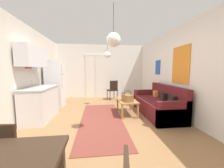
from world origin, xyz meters
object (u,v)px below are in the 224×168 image
coffee_table (127,102)px  handbag (128,98)px  refrigerator (55,84)px  pendant_lamp_near (114,40)px  accent_chair (113,89)px  bamboo_vase (123,96)px  dining_chair_near (7,156)px  pendant_lamp_far (108,55)px  couch (159,105)px

coffee_table → handbag: 0.26m
refrigerator → pendant_lamp_near: 3.23m
handbag → accent_chair: size_ratio=0.43×
bamboo_vase → dining_chair_near: 3.15m
handbag → refrigerator: size_ratio=0.22×
pendant_lamp_near → pendant_lamp_far: (0.06, 2.19, -0.03)m
couch → refrigerator: 3.69m
handbag → accent_chair: bearing=94.5°
handbag → dining_chair_near: (-1.80, -2.35, -0.06)m
bamboo_vase → dining_chair_near: (-1.72, -2.63, -0.07)m
refrigerator → pendant_lamp_far: pendant_lamp_far is taller
coffee_table → pendant_lamp_far: (-0.53, 0.86, 1.53)m
dining_chair_near → pendant_lamp_near: (1.24, 1.22, 1.45)m
bamboo_vase → refrigerator: (-2.35, 0.99, 0.29)m
bamboo_vase → dining_chair_near: size_ratio=0.50×
refrigerator → pendant_lamp_far: 2.21m
couch → coffee_table: (-0.98, 0.15, 0.10)m
refrigerator → pendant_lamp_far: size_ratio=2.09×
accent_chair → dining_chair_near: bearing=52.4°
handbag → pendant_lamp_near: 1.88m
pendant_lamp_near → pendant_lamp_far: 2.19m
coffee_table → pendant_lamp_near: bearing=-113.8°
handbag → dining_chair_near: size_ratio=0.44×
coffee_table → accent_chair: bearing=95.6°
dining_chair_near → couch: bearing=-132.9°
bamboo_vase → couch: bearing=-11.8°
couch → accent_chair: bearing=118.6°
refrigerator → pendant_lamp_far: bearing=-6.4°
couch → pendant_lamp_far: size_ratio=2.38×
pendant_lamp_near → handbag: bearing=63.4°
coffee_table → bamboo_vase: 0.22m
coffee_table → accent_chair: size_ratio=1.04×
refrigerator → accent_chair: (2.25, 0.95, -0.36)m
accent_chair → pendant_lamp_far: (-0.33, -1.16, 1.42)m
accent_chair → pendant_lamp_far: 1.86m
bamboo_vase → handbag: size_ratio=1.16×
refrigerator → accent_chair: size_ratio=1.92×
couch → pendant_lamp_far: 2.44m
couch → bamboo_vase: (-1.09, 0.23, 0.27)m
handbag → pendant_lamp_near: (-0.56, -1.13, 1.39)m
pendant_lamp_near → pendant_lamp_far: bearing=88.4°
couch → coffee_table: bearing=171.5°
coffee_table → pendant_lamp_far: pendant_lamp_far is taller
couch → bamboo_vase: 1.15m
dining_chair_near → pendant_lamp_near: size_ratio=1.07×
dining_chair_near → pendant_lamp_near: bearing=-128.8°
refrigerator → accent_chair: refrigerator is taller
coffee_table → accent_chair: accent_chair is taller
bamboo_vase → refrigerator: size_ratio=0.26×
accent_chair → couch: bearing=100.6°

